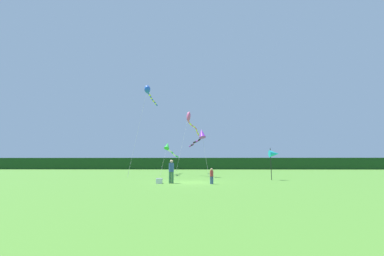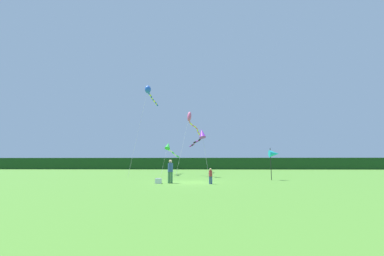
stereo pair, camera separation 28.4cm
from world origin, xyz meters
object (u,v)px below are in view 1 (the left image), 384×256
banner_flag_pole (274,154)px  kite_green (168,147)px  kite_purple (201,135)px  person_adult (171,170)px  person_child (212,175)px  kite_blue (148,91)px  kite_rainbow (190,120)px  cooler_box (159,181)px

banner_flag_pole → kite_green: 17.04m
banner_flag_pole → kite_purple: kite_purple is taller
banner_flag_pole → kite_purple: bearing=142.6°
person_adult → person_child: person_adult is taller
kite_blue → kite_rainbow: bearing=45.9°
person_adult → cooler_box: bearing=-169.6°
person_child → kite_green: bearing=107.9°
person_adult → person_child: bearing=-10.1°
person_child → kite_blue: bearing=120.5°
person_child → cooler_box: size_ratio=2.46×
banner_flag_pole → kite_green: (-11.70, 12.30, 1.49)m
kite_green → kite_blue: kite_blue is taller
banner_flag_pole → kite_green: size_ratio=0.42×
kite_blue → person_adult: bearing=-69.6°
cooler_box → kite_blue: 17.96m
person_adult → kite_rainbow: 20.51m
kite_blue → kite_purple: bearing=-27.4°
kite_rainbow → kite_purple: (1.57, -9.77, -3.74)m
kite_purple → person_adult: bearing=-105.1°
banner_flag_pole → kite_blue: kite_blue is taller
kite_rainbow → kite_blue: (-5.77, -5.96, 3.02)m
kite_rainbow → kite_green: bearing=-138.5°
banner_flag_pole → kite_purple: size_ratio=0.53×
person_child → banner_flag_pole: bearing=35.4°
banner_flag_pole → kite_rainbow: size_ratio=0.28×
person_adult → kite_green: bearing=97.8°
kite_green → kite_purple: bearing=-55.9°
kite_purple → banner_flag_pole: bearing=-37.4°
person_adult → kite_rainbow: size_ratio=0.17×
person_adult → banner_flag_pole: bearing=22.4°
banner_flag_pole → kite_purple: 9.12m
person_adult → cooler_box: 1.25m
kite_green → kite_rainbow: kite_rainbow is taller
person_child → kite_purple: bearing=94.0°
cooler_box → kite_purple: (3.41, 9.40, 4.74)m
person_adult → person_child: 3.25m
person_adult → banner_flag_pole: size_ratio=0.61×
cooler_box → kite_purple: size_ratio=0.08×
person_adult → person_child: (3.18, -0.56, -0.36)m
person_child → kite_rainbow: size_ratio=0.11×
cooler_box → kite_rainbow: (1.84, 19.18, 8.48)m
cooler_box → person_child: bearing=-5.5°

